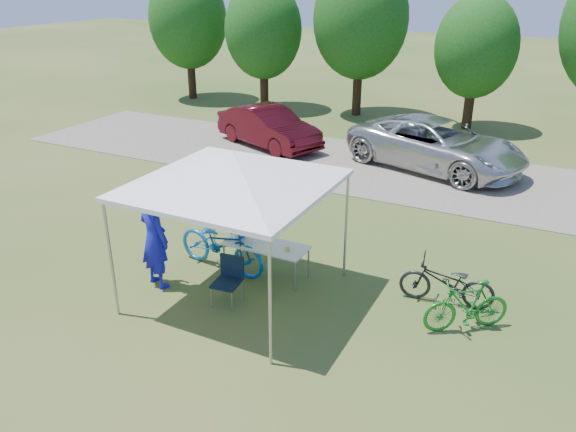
# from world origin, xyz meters

# --- Properties ---
(ground) EXTENTS (100.00, 100.00, 0.00)m
(ground) POSITION_xyz_m (0.00, 0.00, 0.00)
(ground) COLOR #2D5119
(ground) RESTS_ON ground
(gravel_strip) EXTENTS (24.00, 5.00, 0.02)m
(gravel_strip) POSITION_xyz_m (0.00, 8.00, 0.01)
(gravel_strip) COLOR gray
(gravel_strip) RESTS_ON ground
(canopy) EXTENTS (4.53, 4.53, 3.00)m
(canopy) POSITION_xyz_m (0.00, 0.00, 2.65)
(canopy) COLOR #A5A5AA
(canopy) RESTS_ON ground
(treeline) EXTENTS (24.89, 4.28, 6.30)m
(treeline) POSITION_xyz_m (-0.29, 14.05, 3.53)
(treeline) COLOR #382314
(treeline) RESTS_ON ground
(folding_table) EXTENTS (1.63, 0.68, 0.67)m
(folding_table) POSITION_xyz_m (0.14, 0.84, 0.63)
(folding_table) COLOR white
(folding_table) RESTS_ON ground
(folding_chair) EXTENTS (0.49, 0.51, 0.88)m
(folding_chair) POSITION_xyz_m (0.01, -0.28, 0.52)
(folding_chair) COLOR black
(folding_chair) RESTS_ON ground
(cooler) EXTENTS (0.43, 0.29, 0.31)m
(cooler) POSITION_xyz_m (-0.26, 0.84, 0.83)
(cooler) COLOR white
(cooler) RESTS_ON folding_table
(ice_cream_cup) EXTENTS (0.08, 0.08, 0.06)m
(ice_cream_cup) POSITION_xyz_m (0.63, 0.79, 0.70)
(ice_cream_cup) COLOR gold
(ice_cream_cup) RESTS_ON folding_table
(cyclist) EXTENTS (0.81, 0.65, 1.93)m
(cyclist) POSITION_xyz_m (-1.52, -0.38, 0.96)
(cyclist) COLOR #1617B9
(cyclist) RESTS_ON ground
(bike_blue) EXTENTS (2.11, 0.95, 1.07)m
(bike_blue) POSITION_xyz_m (-0.78, 0.69, 0.54)
(bike_blue) COLOR blue
(bike_blue) RESTS_ON ground
(bike_green) EXTENTS (1.43, 1.22, 0.89)m
(bike_green) POSITION_xyz_m (3.93, 0.74, 0.44)
(bike_green) COLOR #1B7A24
(bike_green) RESTS_ON ground
(bike_dark) EXTENTS (1.71, 0.78, 0.87)m
(bike_dark) POSITION_xyz_m (3.48, 1.36, 0.43)
(bike_dark) COLOR black
(bike_dark) RESTS_ON ground
(minivan) EXTENTS (5.78, 3.90, 1.47)m
(minivan) POSITION_xyz_m (1.53, 8.80, 0.76)
(minivan) COLOR silver
(minivan) RESTS_ON gravel_strip
(sedan) EXTENTS (4.26, 2.81, 1.33)m
(sedan) POSITION_xyz_m (-4.02, 8.60, 0.68)
(sedan) COLOR #460B12
(sedan) RESTS_ON gravel_strip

